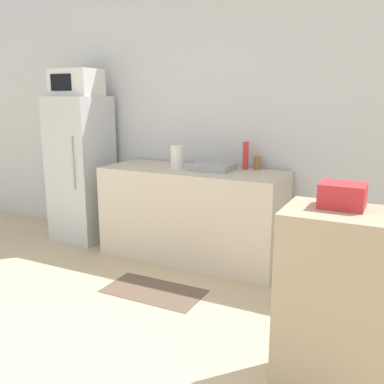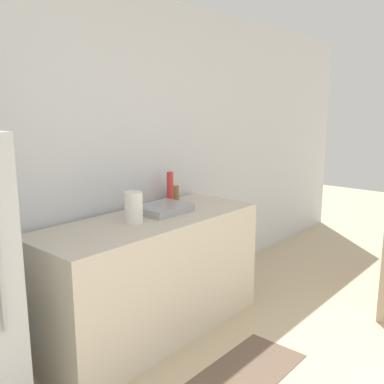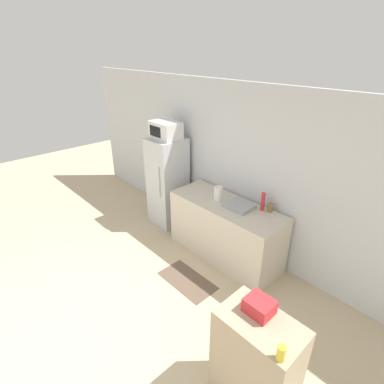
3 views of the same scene
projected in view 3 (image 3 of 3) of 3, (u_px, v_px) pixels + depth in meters
ground_plane at (52, 355)px, 3.25m from camera, size 14.00×14.00×0.00m
wall_back at (240, 171)px, 4.58m from camera, size 8.00×0.06×2.60m
refrigerator at (168, 182)px, 5.42m from camera, size 0.56×0.60×1.61m
microwave at (166, 130)px, 5.00m from camera, size 0.51×0.37×0.29m
counter at (225, 230)px, 4.63m from camera, size 1.81×0.69×0.92m
sink_basin at (239, 206)px, 4.33m from camera, size 0.39×0.31×0.06m
bottle_tall at (263, 202)px, 4.22m from camera, size 0.06×0.06×0.27m
bottle_short at (270, 208)px, 4.20m from camera, size 0.07×0.07×0.13m
shelf_cabinet at (255, 364)px, 2.61m from camera, size 0.70×0.44×1.05m
basket at (259, 306)px, 2.44m from camera, size 0.23×0.19×0.13m
jar at (281, 353)px, 2.07m from camera, size 0.06×0.06×0.13m
paper_towel_roll at (218, 194)px, 4.49m from camera, size 0.13×0.13×0.22m
kitchen_rug at (187, 280)px, 4.28m from camera, size 0.84×0.45×0.01m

